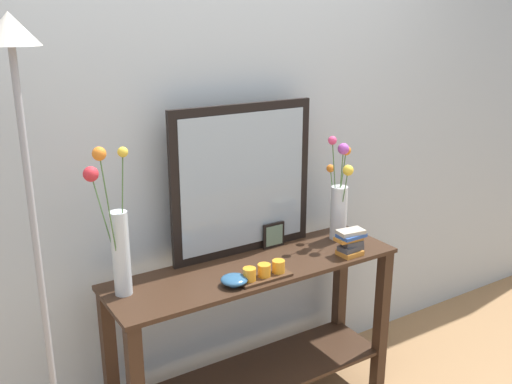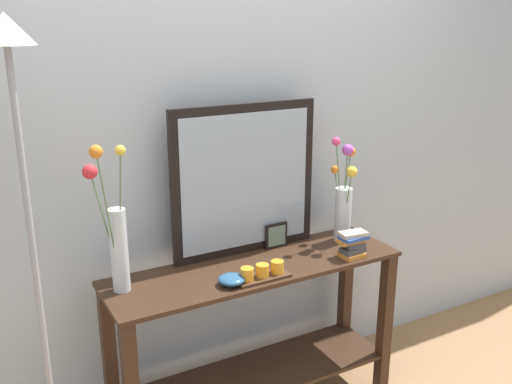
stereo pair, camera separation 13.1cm
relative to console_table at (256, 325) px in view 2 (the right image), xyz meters
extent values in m
cube|color=#B2BCC1|center=(0.00, 0.32, 0.87)|extent=(6.40, 0.08, 2.70)
cube|color=#382316|center=(0.00, 0.00, 0.29)|extent=(1.37, 0.40, 0.02)
cube|color=#382316|center=(0.00, 0.00, -0.27)|extent=(1.31, 0.36, 0.02)
cube|color=#382316|center=(0.65, -0.16, -0.10)|extent=(0.06, 0.06, 0.77)
cube|color=#382316|center=(-0.65, 0.16, -0.10)|extent=(0.06, 0.06, 0.77)
cube|color=#382316|center=(0.65, 0.16, -0.10)|extent=(0.06, 0.06, 0.77)
cube|color=black|center=(0.04, 0.17, 0.66)|extent=(0.73, 0.03, 0.71)
cube|color=#9EADB7|center=(0.04, 0.16, 0.66)|extent=(0.65, 0.00, 0.63)
cylinder|color=silver|center=(-0.60, 0.06, 0.48)|extent=(0.07, 0.07, 0.35)
cylinder|color=#4C753D|center=(-0.59, 0.04, 0.61)|extent=(0.03, 0.05, 0.58)
sphere|color=yellow|center=(-0.58, 0.02, 0.90)|extent=(0.04, 0.04, 0.04)
cylinder|color=#4C753D|center=(-0.63, 0.09, 0.57)|extent=(0.09, 0.06, 0.48)
sphere|color=red|center=(-0.67, 0.11, 0.81)|extent=(0.06, 0.06, 0.06)
cylinder|color=#4C753D|center=(-0.64, 0.02, 0.62)|extent=(0.08, 0.09, 0.59)
sphere|color=orange|center=(-0.67, -0.02, 0.91)|extent=(0.05, 0.05, 0.05)
cylinder|color=silver|center=(0.53, 0.06, 0.44)|extent=(0.08, 0.08, 0.27)
cylinder|color=#4C753D|center=(0.52, 0.03, 0.50)|extent=(0.02, 0.08, 0.36)
sphere|color=yellow|center=(0.51, -0.01, 0.68)|extent=(0.05, 0.05, 0.05)
cylinder|color=#4C753D|center=(0.52, 0.09, 0.49)|extent=(0.02, 0.06, 0.34)
sphere|color=orange|center=(0.51, 0.12, 0.66)|extent=(0.04, 0.04, 0.04)
cylinder|color=#4C753D|center=(0.50, 0.07, 0.57)|extent=(0.08, 0.03, 0.50)
sphere|color=#EA4275|center=(0.46, 0.05, 0.82)|extent=(0.04, 0.04, 0.04)
cylinder|color=#4C753D|center=(0.54, 0.07, 0.54)|extent=(0.04, 0.02, 0.43)
sphere|color=orange|center=(0.56, 0.06, 0.76)|extent=(0.05, 0.05, 0.05)
cylinder|color=#4C753D|center=(0.52, 0.05, 0.55)|extent=(0.01, 0.02, 0.45)
sphere|color=#B24CB7|center=(0.53, 0.05, 0.77)|extent=(0.06, 0.06, 0.06)
cube|color=#472D1C|center=(-0.04, -0.13, 0.31)|extent=(0.24, 0.09, 0.01)
cylinder|color=orange|center=(-0.12, -0.13, 0.34)|extent=(0.06, 0.06, 0.05)
cylinder|color=orange|center=(-0.04, -0.13, 0.34)|extent=(0.06, 0.06, 0.05)
cylinder|color=orange|center=(0.03, -0.13, 0.34)|extent=(0.06, 0.06, 0.05)
cube|color=black|center=(0.19, 0.14, 0.37)|extent=(0.12, 0.01, 0.12)
cube|color=slate|center=(0.19, 0.13, 0.37)|extent=(0.09, 0.00, 0.10)
cylinder|color=#2D5B84|center=(-0.18, -0.12, 0.31)|extent=(0.05, 0.05, 0.01)
ellipsoid|color=#2D5B84|center=(-0.18, -0.12, 0.33)|extent=(0.11, 0.11, 0.04)
cube|color=orange|center=(0.44, -0.13, 0.32)|extent=(0.11, 0.09, 0.02)
cube|color=#424247|center=(0.44, -0.13, 0.34)|extent=(0.12, 0.08, 0.02)
cube|color=#424247|center=(0.45, -0.12, 0.36)|extent=(0.10, 0.09, 0.02)
cube|color=orange|center=(0.44, -0.12, 0.38)|extent=(0.13, 0.08, 0.02)
cube|color=#2D519E|center=(0.45, -0.13, 0.40)|extent=(0.13, 0.09, 0.02)
cube|color=#B2A893|center=(0.45, -0.12, 0.42)|extent=(0.13, 0.09, 0.02)
cylinder|color=#9E9EA3|center=(-0.93, -0.10, 0.42)|extent=(0.02, 0.02, 1.76)
cone|color=beige|center=(-0.93, -0.10, 1.35)|extent=(0.18, 0.18, 0.10)
camera|label=1|loc=(-1.25, -1.99, 1.38)|focal=39.83mm
camera|label=2|loc=(-1.14, -2.05, 1.38)|focal=39.83mm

